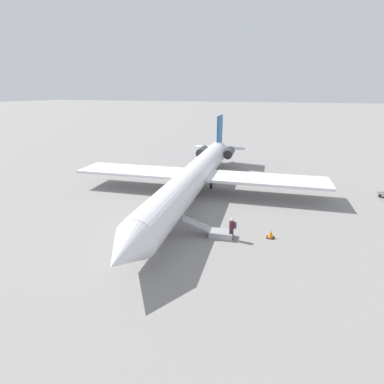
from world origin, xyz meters
The scene contains 5 objects.
ground_plane centered at (0.00, 0.00, 0.00)m, with size 600.00×600.00×0.00m, color gray.
airplane_main centered at (-1.05, -0.11, 2.18)m, with size 36.24×27.84×7.32m.
boarding_stairs centered at (8.40, 4.79, 0.38)m, with size 1.43×4.10×1.78m.
passenger centered at (8.48, 6.04, 1.00)m, with size 0.36×0.55×1.74m.
traffic_cone_near_stairs centered at (7.16, 8.80, 0.30)m, with size 0.59×0.59×0.64m.
Camera 1 is at (28.68, 10.26, 10.70)m, focal length 28.00 mm.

